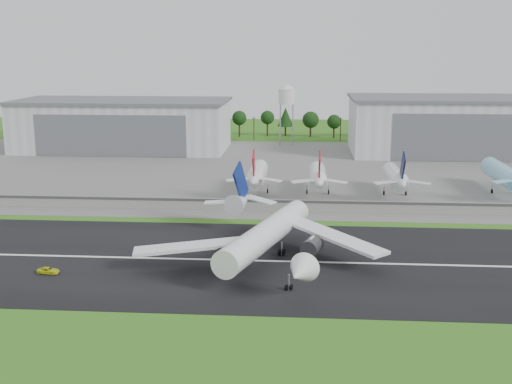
# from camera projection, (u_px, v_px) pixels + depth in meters

# --- Properties ---
(ground) EXTENTS (600.00, 600.00, 0.00)m
(ground) POSITION_uv_depth(u_px,v_px,m) (286.00, 278.00, 132.50)
(ground) COLOR #2A6818
(ground) RESTS_ON ground
(runway) EXTENTS (320.00, 60.00, 0.10)m
(runway) POSITION_uv_depth(u_px,v_px,m) (287.00, 262.00, 142.22)
(runway) COLOR black
(runway) RESTS_ON ground
(runway_centerline) EXTENTS (220.00, 1.00, 0.02)m
(runway_centerline) POSITION_uv_depth(u_px,v_px,m) (287.00, 261.00, 142.21)
(runway_centerline) COLOR white
(runway_centerline) RESTS_ON runway
(apron) EXTENTS (320.00, 150.00, 0.10)m
(apron) POSITION_uv_depth(u_px,v_px,m) (295.00, 170.00, 249.23)
(apron) COLOR slate
(apron) RESTS_ON ground
(blast_fence) EXTENTS (240.00, 0.61, 3.50)m
(blast_fence) POSITION_uv_depth(u_px,v_px,m) (291.00, 205.00, 185.60)
(blast_fence) COLOR gray
(blast_fence) RESTS_ON ground
(hangar_west) EXTENTS (97.00, 44.00, 23.20)m
(hangar_west) POSITION_uv_depth(u_px,v_px,m) (123.00, 125.00, 296.09)
(hangar_west) COLOR silver
(hangar_west) RESTS_ON ground
(hangar_east) EXTENTS (102.00, 47.00, 25.20)m
(hangar_east) POSITION_uv_depth(u_px,v_px,m) (465.00, 125.00, 284.80)
(hangar_east) COLOR silver
(hangar_east) RESTS_ON ground
(water_tower) EXTENTS (8.40, 8.40, 29.40)m
(water_tower) POSITION_uv_depth(u_px,v_px,m) (287.00, 94.00, 307.42)
(water_tower) COLOR #99999E
(water_tower) RESTS_ON ground
(utility_poles) EXTENTS (230.00, 3.00, 12.00)m
(utility_poles) POSITION_uv_depth(u_px,v_px,m) (297.00, 141.00, 327.07)
(utility_poles) COLOR black
(utility_poles) RESTS_ON ground
(treeline) EXTENTS (320.00, 16.00, 22.00)m
(treeline) POSITION_uv_depth(u_px,v_px,m) (297.00, 137.00, 341.66)
(treeline) COLOR black
(treeline) RESTS_ON ground
(main_airliner) EXTENTS (54.56, 57.92, 18.17)m
(main_airliner) POSITION_uv_depth(u_px,v_px,m) (266.00, 241.00, 141.08)
(main_airliner) COLOR white
(main_airliner) RESTS_ON runway
(ground_vehicle) EXTENTS (4.92, 2.73, 1.30)m
(ground_vehicle) POSITION_uv_depth(u_px,v_px,m) (48.00, 270.00, 134.50)
(ground_vehicle) COLOR #C9D218
(ground_vehicle) RESTS_ON runway
(parked_jet_red_a) EXTENTS (7.36, 31.29, 16.69)m
(parked_jet_red_a) POSITION_uv_depth(u_px,v_px,m) (257.00, 175.00, 206.46)
(parked_jet_red_a) COLOR white
(parked_jet_red_a) RESTS_ON ground
(parked_jet_red_b) EXTENTS (7.36, 31.29, 16.50)m
(parked_jet_red_b) POSITION_uv_depth(u_px,v_px,m) (318.00, 177.00, 205.06)
(parked_jet_red_b) COLOR white
(parked_jet_red_b) RESTS_ON ground
(parked_jet_navy) EXTENTS (7.36, 31.29, 16.52)m
(parked_jet_navy) POSITION_uv_depth(u_px,v_px,m) (396.00, 178.00, 203.29)
(parked_jet_navy) COLOR silver
(parked_jet_navy) RESTS_ON ground
(parked_jet_skyblue) EXTENTS (7.36, 37.29, 16.96)m
(parked_jet_skyblue) POSITION_uv_depth(u_px,v_px,m) (506.00, 175.00, 205.61)
(parked_jet_skyblue) COLOR #8DD1F3
(parked_jet_skyblue) RESTS_ON ground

